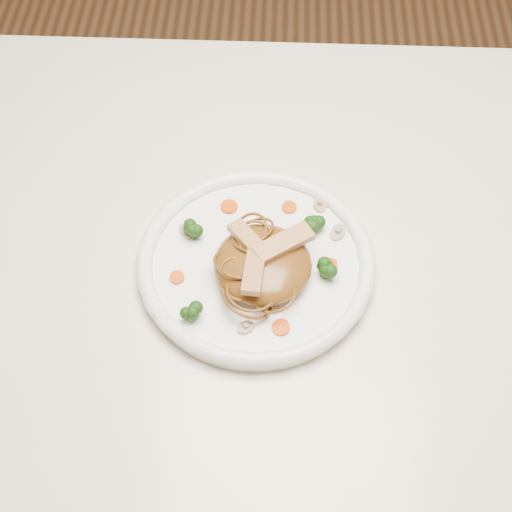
{
  "coord_description": "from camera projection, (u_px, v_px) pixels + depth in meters",
  "views": [
    {
      "loc": [
        -0.05,
        -0.59,
        1.54
      ],
      "look_at": [
        -0.07,
        -0.05,
        0.78
      ],
      "focal_mm": 53.19,
      "sensor_mm": 36.0,
      "label": 1
    }
  ],
  "objects": [
    {
      "name": "broccoli_0",
      "position": [
        313.0,
        223.0,
        0.96
      ],
      "size": [
        0.03,
        0.03,
        0.03
      ],
      "primitive_type": null,
      "rotation": [
        0.0,
        0.0,
        -0.22
      ],
      "color": "#19420D",
      "rests_on": "plate"
    },
    {
      "name": "carrot_3",
      "position": [
        229.0,
        207.0,
        1.0
      ],
      "size": [
        0.03,
        0.03,
        0.0
      ],
      "primitive_type": "cylinder",
      "rotation": [
        0.0,
        0.0,
        -0.24
      ],
      "color": "#E75208",
      "rests_on": "plate"
    },
    {
      "name": "mushroom_3",
      "position": [
        320.0,
        205.0,
        1.0
      ],
      "size": [
        0.03,
        0.03,
        0.01
      ],
      "primitive_type": "cylinder",
      "rotation": [
        0.0,
        0.0,
        1.71
      ],
      "color": "tan",
      "rests_on": "plate"
    },
    {
      "name": "carrot_0",
      "position": [
        289.0,
        207.0,
        1.0
      ],
      "size": [
        0.03,
        0.03,
        0.0
      ],
      "primitive_type": "cylinder",
      "rotation": [
        0.0,
        0.0,
        0.42
      ],
      "color": "#E75208",
      "rests_on": "plate"
    },
    {
      "name": "broccoli_2",
      "position": [
        190.0,
        310.0,
        0.89
      ],
      "size": [
        0.04,
        0.04,
        0.03
      ],
      "primitive_type": null,
      "rotation": [
        0.0,
        0.0,
        0.36
      ],
      "color": "#19420D",
      "rests_on": "plate"
    },
    {
      "name": "mushroom_0",
      "position": [
        246.0,
        328.0,
        0.89
      ],
      "size": [
        0.03,
        0.03,
        0.01
      ],
      "primitive_type": "cylinder",
      "rotation": [
        0.0,
        0.0,
        0.59
      ],
      "color": "tan",
      "rests_on": "plate"
    },
    {
      "name": "broccoli_1",
      "position": [
        193.0,
        229.0,
        0.96
      ],
      "size": [
        0.03,
        0.03,
        0.03
      ],
      "primitive_type": null,
      "rotation": [
        0.0,
        0.0,
        0.27
      ],
      "color": "#19420D",
      "rests_on": "plate"
    },
    {
      "name": "carrot_1",
      "position": [
        177.0,
        278.0,
        0.93
      ],
      "size": [
        0.02,
        0.02,
        0.0
      ],
      "primitive_type": "cylinder",
      "rotation": [
        0.0,
        0.0,
        -0.2
      ],
      "color": "#E75208",
      "rests_on": "plate"
    },
    {
      "name": "carrot_4",
      "position": [
        281.0,
        327.0,
        0.89
      ],
      "size": [
        0.03,
        0.03,
        0.0
      ],
      "primitive_type": "cylinder",
      "rotation": [
        0.0,
        0.0,
        0.34
      ],
      "color": "#E75208",
      "rests_on": "plate"
    },
    {
      "name": "broccoli_3",
      "position": [
        326.0,
        267.0,
        0.92
      ],
      "size": [
        0.03,
        0.03,
        0.03
      ],
      "primitive_type": null,
      "rotation": [
        0.0,
        0.0,
        -0.14
      ],
      "color": "#19420D",
      "rests_on": "plate"
    },
    {
      "name": "table",
      "position": [
        306.0,
        284.0,
        1.07
      ],
      "size": [
        1.2,
        0.8,
        0.75
      ],
      "color": "beige",
      "rests_on": "ground"
    },
    {
      "name": "mushroom_2",
      "position": [
        187.0,
        231.0,
        0.97
      ],
      "size": [
        0.03,
        0.03,
        0.01
      ],
      "primitive_type": "cylinder",
      "rotation": [
        0.0,
        0.0,
        -0.82
      ],
      "color": "tan",
      "rests_on": "plate"
    },
    {
      "name": "noodle_mound",
      "position": [
        263.0,
        264.0,
        0.93
      ],
      "size": [
        0.16,
        0.16,
        0.04
      ],
      "primitive_type": "ellipsoid",
      "rotation": [
        0.0,
        0.0,
        -0.38
      ],
      "color": "brown",
      "rests_on": "plate"
    },
    {
      "name": "chicken_a",
      "position": [
        283.0,
        243.0,
        0.91
      ],
      "size": [
        0.08,
        0.06,
        0.01
      ],
      "primitive_type": "cube",
      "rotation": [
        0.0,
        0.0,
        0.61
      ],
      "color": "tan",
      "rests_on": "noodle_mound"
    },
    {
      "name": "mushroom_1",
      "position": [
        338.0,
        233.0,
        0.97
      ],
      "size": [
        0.04,
        0.04,
        0.01
      ],
      "primitive_type": "cylinder",
      "rotation": [
        0.0,
        0.0,
        1.07
      ],
      "color": "tan",
      "rests_on": "plate"
    },
    {
      "name": "carrot_2",
      "position": [
        330.0,
        264.0,
        0.94
      ],
      "size": [
        0.02,
        0.02,
        0.0
      ],
      "primitive_type": "cylinder",
      "rotation": [
        0.0,
        0.0,
        -0.18
      ],
      "color": "#E75208",
      "rests_on": "plate"
    },
    {
      "name": "chicken_b",
      "position": [
        249.0,
        240.0,
        0.92
      ],
      "size": [
        0.06,
        0.06,
        0.01
      ],
      "primitive_type": "cube",
      "rotation": [
        0.0,
        0.0,
        2.26
      ],
      "color": "tan",
      "rests_on": "noodle_mound"
    },
    {
      "name": "chicken_c",
      "position": [
        254.0,
        270.0,
        0.89
      ],
      "size": [
        0.03,
        0.07,
        0.01
      ],
      "primitive_type": "cube",
      "rotation": [
        0.0,
        0.0,
        4.63
      ],
      "color": "tan",
      "rests_on": "noodle_mound"
    },
    {
      "name": "ground",
      "position": [
        290.0,
        454.0,
        1.6
      ],
      "size": [
        4.0,
        4.0,
        0.0
      ],
      "primitive_type": "plane",
      "color": "#4F301B",
      "rests_on": "ground"
    },
    {
      "name": "plate",
      "position": [
        256.0,
        266.0,
        0.96
      ],
      "size": [
        0.32,
        0.32,
        0.02
      ],
      "primitive_type": "cylinder",
      "rotation": [
        0.0,
        0.0,
        0.1
      ],
      "color": "white",
      "rests_on": "table"
    }
  ]
}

